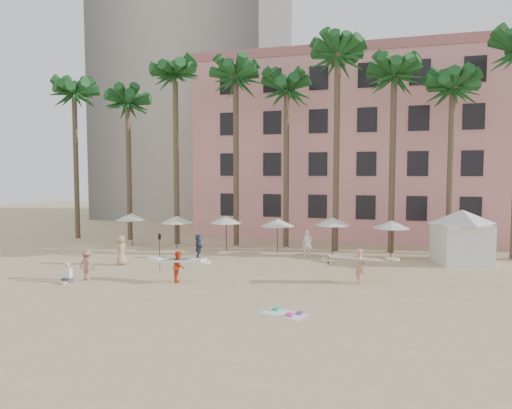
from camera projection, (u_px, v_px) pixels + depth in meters
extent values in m
plane|color=#D1B789|center=(237.00, 299.00, 21.17)|extent=(120.00, 120.00, 0.00)
cube|color=#F7A096|center=(391.00, 150.00, 43.66)|extent=(35.00, 14.00, 16.00)
cube|color=#A89E8E|center=(197.00, 29.00, 60.79)|extent=(22.00, 18.00, 50.00)
cylinder|color=brown|center=(76.00, 166.00, 40.55)|extent=(0.44, 0.44, 13.00)
cylinder|color=brown|center=(129.00, 171.00, 39.70)|extent=(0.44, 0.44, 12.00)
cylinder|color=brown|center=(176.00, 159.00, 37.31)|extent=(0.44, 0.44, 14.00)
cylinder|color=brown|center=(236.00, 162.00, 36.45)|extent=(0.44, 0.44, 13.50)
cylinder|color=brown|center=(286.00, 168.00, 35.88)|extent=(0.44, 0.44, 12.50)
cylinder|color=brown|center=(336.00, 154.00, 33.76)|extent=(0.44, 0.44, 14.50)
cylinder|color=brown|center=(392.00, 164.00, 33.21)|extent=(0.44, 0.44, 13.00)
cylinder|color=brown|center=(450.00, 171.00, 32.64)|extent=(0.44, 0.44, 12.00)
cylinder|color=#332B23|center=(132.00, 230.00, 36.61)|extent=(0.07, 0.07, 2.50)
cone|color=white|center=(132.00, 217.00, 36.53)|extent=(2.50, 2.50, 0.55)
cylinder|color=#332B23|center=(177.00, 233.00, 35.43)|extent=(0.07, 0.07, 2.40)
cone|color=white|center=(177.00, 219.00, 35.36)|extent=(2.50, 2.50, 0.55)
cylinder|color=#332B23|center=(226.00, 234.00, 34.53)|extent=(0.07, 0.07, 2.50)
cone|color=white|center=(226.00, 219.00, 34.46)|extent=(2.50, 2.50, 0.55)
cylinder|color=#332B23|center=(277.00, 237.00, 33.35)|extent=(0.07, 0.07, 2.40)
cone|color=white|center=(277.00, 222.00, 33.28)|extent=(2.50, 2.50, 0.55)
cylinder|color=#332B23|center=(332.00, 238.00, 32.16)|extent=(0.07, 0.07, 2.60)
cone|color=white|center=(332.00, 221.00, 32.08)|extent=(2.50, 2.50, 0.55)
cylinder|color=#332B23|center=(391.00, 240.00, 31.27)|extent=(0.07, 0.07, 2.50)
cone|color=white|center=(392.00, 224.00, 31.19)|extent=(2.50, 2.50, 0.55)
cube|color=silver|center=(461.00, 244.00, 29.43)|extent=(3.65, 3.65, 2.60)
cone|color=silver|center=(462.00, 217.00, 29.31)|extent=(5.48, 5.48, 0.90)
cube|color=white|center=(284.00, 314.00, 19.00)|extent=(2.02, 1.51, 0.02)
cube|color=#28AD8F|center=(276.00, 309.00, 19.44)|extent=(0.36, 0.33, 0.10)
cube|color=#E84094|center=(290.00, 315.00, 18.60)|extent=(0.33, 0.30, 0.12)
cube|color=#6E48AE|center=(300.00, 313.00, 18.91)|extent=(0.34, 0.37, 0.08)
imported|color=tan|center=(360.00, 266.00, 24.16)|extent=(0.50, 0.71, 1.86)
cube|color=#D1CA82|center=(360.00, 259.00, 24.13)|extent=(3.48, 1.69, 0.40)
imported|color=#EF4619|center=(179.00, 266.00, 24.55)|extent=(0.86, 0.97, 1.67)
cube|color=white|center=(179.00, 260.00, 24.52)|extent=(3.01, 0.91, 0.31)
imported|color=#2E3951|center=(199.00, 246.00, 31.22)|extent=(1.14, 1.60, 1.66)
imported|color=tan|center=(121.00, 250.00, 29.02)|extent=(0.92, 1.10, 1.92)
imported|color=silver|center=(308.00, 244.00, 31.63)|extent=(0.80, 0.64, 1.91)
imported|color=#A56D58|center=(87.00, 265.00, 24.94)|extent=(1.17, 0.81, 1.66)
cylinder|color=black|center=(160.00, 253.00, 27.38)|extent=(0.04, 0.04, 2.10)
cube|color=black|center=(159.00, 237.00, 27.31)|extent=(0.18, 0.03, 0.35)
cube|color=#3F3F4C|center=(67.00, 280.00, 24.45)|extent=(0.45, 0.42, 0.24)
cube|color=tan|center=(63.00, 283.00, 24.12)|extent=(0.40, 0.45, 0.12)
cube|color=white|center=(68.00, 273.00, 24.47)|extent=(0.44, 0.26, 0.55)
sphere|color=tan|center=(67.00, 265.00, 24.45)|extent=(0.24, 0.24, 0.24)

